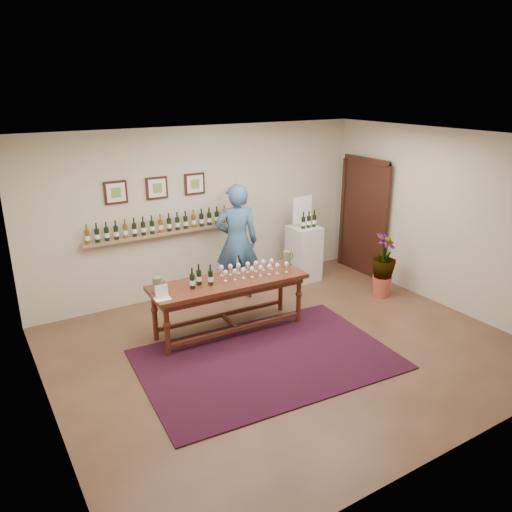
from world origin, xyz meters
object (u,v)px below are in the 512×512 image
display_pedestal (304,253)px  tasting_table (229,288)px  potted_plant (383,265)px  person (237,242)px

display_pedestal → tasting_table: bearing=-152.9°
display_pedestal → potted_plant: (0.68, -1.32, 0.05)m
tasting_table → display_pedestal: (2.14, 1.09, -0.18)m
tasting_table → person: (0.72, 1.05, 0.29)m
tasting_table → potted_plant: (2.81, -0.22, -0.13)m
tasting_table → potted_plant: bearing=-2.0°
potted_plant → person: size_ratio=0.49×
tasting_table → person: 1.31m
tasting_table → display_pedestal: display_pedestal is taller
tasting_table → person: bearing=58.0°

